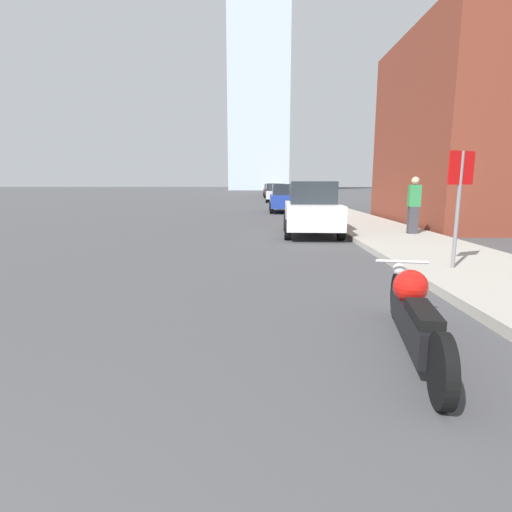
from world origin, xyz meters
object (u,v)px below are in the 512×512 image
(pedestrian, at_px, (414,204))
(motorcycle, at_px, (414,314))
(parked_car_silver, at_px, (277,193))
(parked_car_red, at_px, (270,190))
(parked_car_black, at_px, (273,191))
(parked_car_white, at_px, (312,209))
(stop_sign, at_px, (459,189))
(parked_car_blue, at_px, (285,198))

(pedestrian, bearing_deg, motorcycle, -110.50)
(parked_car_silver, height_order, parked_car_red, parked_car_silver)
(pedestrian, bearing_deg, parked_car_black, 95.49)
(motorcycle, distance_m, parked_car_red, 54.43)
(motorcycle, bearing_deg, parked_car_red, 100.16)
(parked_car_white, height_order, pedestrian, pedestrian)
(parked_car_red, height_order, stop_sign, stop_sign)
(motorcycle, xyz_separation_m, parked_car_blue, (-0.04, 20.38, 0.45))
(parked_car_blue, bearing_deg, pedestrian, -73.55)
(parked_car_silver, height_order, pedestrian, pedestrian)
(motorcycle, relative_size, parked_car_silver, 0.65)
(parked_car_blue, distance_m, pedestrian, 12.11)
(parked_car_silver, relative_size, parked_car_black, 0.98)
(parked_car_white, relative_size, parked_car_black, 0.96)
(parked_car_silver, relative_size, stop_sign, 1.92)
(parked_car_silver, relative_size, parked_car_red, 0.91)
(parked_car_white, distance_m, pedestrian, 3.21)
(parked_car_blue, bearing_deg, parked_car_silver, 90.59)
(stop_sign, bearing_deg, parked_car_black, 93.07)
(parked_car_white, distance_m, stop_sign, 6.34)
(parked_car_black, distance_m, parked_car_red, 10.83)
(pedestrian, bearing_deg, parked_car_red, 94.27)
(motorcycle, xyz_separation_m, stop_sign, (2.06, 3.47, 1.23))
(parked_car_blue, bearing_deg, parked_car_white, -88.43)
(parked_car_white, bearing_deg, motorcycle, -88.05)
(parked_car_silver, height_order, parked_car_black, parked_car_black)
(stop_sign, bearing_deg, pedestrian, 77.15)
(motorcycle, height_order, parked_car_blue, parked_car_blue)
(parked_car_red, bearing_deg, parked_car_white, -88.56)
(motorcycle, xyz_separation_m, parked_car_black, (-0.09, 43.59, 0.46))
(parked_car_white, xyz_separation_m, parked_car_blue, (-0.18, 10.91, -0.03))
(motorcycle, bearing_deg, parked_car_silver, 100.08)
(parked_car_black, relative_size, parked_car_red, 0.92)
(motorcycle, height_order, parked_car_black, parked_car_black)
(parked_car_blue, height_order, parked_car_red, parked_car_blue)
(parked_car_white, height_order, parked_car_black, parked_car_white)
(parked_car_blue, height_order, parked_car_silver, parked_car_silver)
(parked_car_red, height_order, pedestrian, pedestrian)
(parked_car_white, xyz_separation_m, parked_car_red, (-0.29, 44.96, -0.06))
(parked_car_silver, bearing_deg, motorcycle, -85.82)
(parked_car_red, bearing_deg, parked_car_silver, -88.63)
(parked_car_white, relative_size, stop_sign, 1.87)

